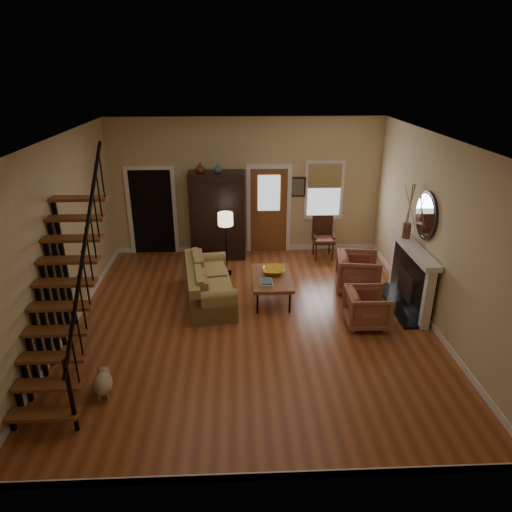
{
  "coord_description": "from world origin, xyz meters",
  "views": [
    {
      "loc": [
        -0.24,
        -7.3,
        4.41
      ],
      "look_at": [
        0.1,
        0.4,
        1.15
      ],
      "focal_mm": 32.0,
      "sensor_mm": 36.0,
      "label": 1
    }
  ],
  "objects_px": {
    "armchair_right": "(358,272)",
    "sofa": "(209,283)",
    "armoire": "(218,216)",
    "coffee_table": "(271,288)",
    "floor_lamp": "(226,244)",
    "side_chair": "(323,238)",
    "armchair_left": "(367,308)"
  },
  "relations": [
    {
      "from": "armchair_right",
      "to": "sofa",
      "type": "bearing_deg",
      "value": 105.55
    },
    {
      "from": "armchair_right",
      "to": "armoire",
      "type": "bearing_deg",
      "value": 66.08
    },
    {
      "from": "coffee_table",
      "to": "floor_lamp",
      "type": "height_order",
      "value": "floor_lamp"
    },
    {
      "from": "sofa",
      "to": "coffee_table",
      "type": "distance_m",
      "value": 1.24
    },
    {
      "from": "armoire",
      "to": "coffee_table",
      "type": "bearing_deg",
      "value": -63.7
    },
    {
      "from": "sofa",
      "to": "coffee_table",
      "type": "bearing_deg",
      "value": -8.3
    },
    {
      "from": "sofa",
      "to": "armoire",
      "type": "bearing_deg",
      "value": 79.37
    },
    {
      "from": "armoire",
      "to": "side_chair",
      "type": "xyz_separation_m",
      "value": [
        2.55,
        -0.2,
        -0.54
      ]
    },
    {
      "from": "sofa",
      "to": "armchair_right",
      "type": "relative_size",
      "value": 2.3
    },
    {
      "from": "sofa",
      "to": "armchair_left",
      "type": "height_order",
      "value": "sofa"
    },
    {
      "from": "armoire",
      "to": "floor_lamp",
      "type": "distance_m",
      "value": 1.1
    },
    {
      "from": "floor_lamp",
      "to": "side_chair",
      "type": "distance_m",
      "value": 2.49
    },
    {
      "from": "armchair_left",
      "to": "armoire",
      "type": "bearing_deg",
      "value": 41.58
    },
    {
      "from": "armchair_right",
      "to": "side_chair",
      "type": "bearing_deg",
      "value": 22.6
    },
    {
      "from": "side_chair",
      "to": "armchair_left",
      "type": "bearing_deg",
      "value": -85.78
    },
    {
      "from": "armchair_left",
      "to": "side_chair",
      "type": "distance_m",
      "value": 3.15
    },
    {
      "from": "sofa",
      "to": "side_chair",
      "type": "bearing_deg",
      "value": 30.06
    },
    {
      "from": "coffee_table",
      "to": "armchair_right",
      "type": "distance_m",
      "value": 1.87
    },
    {
      "from": "armoire",
      "to": "floor_lamp",
      "type": "bearing_deg",
      "value": -78.31
    },
    {
      "from": "armchair_left",
      "to": "floor_lamp",
      "type": "height_order",
      "value": "floor_lamp"
    },
    {
      "from": "armchair_left",
      "to": "floor_lamp",
      "type": "relative_size",
      "value": 0.53
    },
    {
      "from": "armchair_left",
      "to": "side_chair",
      "type": "bearing_deg",
      "value": 6.02
    },
    {
      "from": "armoire",
      "to": "armchair_right",
      "type": "height_order",
      "value": "armoire"
    },
    {
      "from": "floor_lamp",
      "to": "sofa",
      "type": "bearing_deg",
      "value": -104.5
    },
    {
      "from": "armoire",
      "to": "side_chair",
      "type": "distance_m",
      "value": 2.61
    },
    {
      "from": "armoire",
      "to": "floor_lamp",
      "type": "relative_size",
      "value": 1.46
    },
    {
      "from": "side_chair",
      "to": "sofa",
      "type": "bearing_deg",
      "value": -142.02
    },
    {
      "from": "sofa",
      "to": "side_chair",
      "type": "height_order",
      "value": "side_chair"
    },
    {
      "from": "armchair_right",
      "to": "floor_lamp",
      "type": "distance_m",
      "value": 2.91
    },
    {
      "from": "floor_lamp",
      "to": "side_chair",
      "type": "bearing_deg",
      "value": 19.61
    },
    {
      "from": "coffee_table",
      "to": "armchair_right",
      "type": "bearing_deg",
      "value": 10.61
    },
    {
      "from": "sofa",
      "to": "floor_lamp",
      "type": "height_order",
      "value": "floor_lamp"
    }
  ]
}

